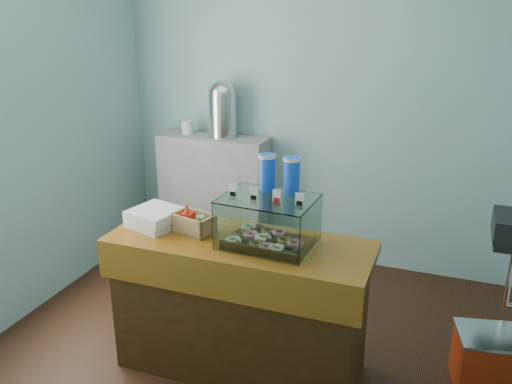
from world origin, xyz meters
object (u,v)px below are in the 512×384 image
at_px(display_case, 269,218).
at_px(red_cooler, 491,361).
at_px(counter, 240,305).
at_px(coffee_urn, 223,107).

distance_m(display_case, red_cooler, 1.62).
height_order(counter, coffee_urn, coffee_urn).
xyz_separation_m(counter, coffee_urn, (-0.80, 1.59, 0.91)).
bearing_deg(display_case, coffee_urn, 125.45).
relative_size(counter, red_cooler, 3.31).
bearing_deg(counter, display_case, 12.61).
relative_size(counter, coffee_urn, 3.17).
distance_m(counter, red_cooler, 1.57).
distance_m(counter, display_case, 0.63).
xyz_separation_m(counter, red_cooler, (1.50, 0.36, -0.27)).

